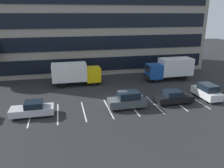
{
  "coord_description": "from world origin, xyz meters",
  "views": [
    {
      "loc": [
        -6.18,
        -25.17,
        10.27
      ],
      "look_at": [
        0.07,
        2.08,
        1.4
      ],
      "focal_mm": 35.64,
      "sensor_mm": 36.0,
      "label": 1
    }
  ],
  "objects_px": {
    "box_truck_blue": "(170,68)",
    "sedan_black": "(174,97)",
    "box_truck_yellow": "(76,73)",
    "suv_charcoal": "(127,100)",
    "sedan_silver": "(33,109)",
    "suv_white": "(207,91)"
  },
  "relations": [
    {
      "from": "sedan_black",
      "to": "sedan_silver",
      "type": "bearing_deg",
      "value": 179.6
    },
    {
      "from": "box_truck_yellow",
      "to": "sedan_silver",
      "type": "bearing_deg",
      "value": -118.17
    },
    {
      "from": "sedan_silver",
      "to": "sedan_black",
      "type": "xyz_separation_m",
      "value": [
        16.07,
        -0.11,
        0.0
      ]
    },
    {
      "from": "box_truck_yellow",
      "to": "sedan_black",
      "type": "relative_size",
      "value": 1.63
    },
    {
      "from": "box_truck_yellow",
      "to": "suv_charcoal",
      "type": "height_order",
      "value": "box_truck_yellow"
    },
    {
      "from": "box_truck_blue",
      "to": "sedan_black",
      "type": "bearing_deg",
      "value": -113.96
    },
    {
      "from": "sedan_silver",
      "to": "suv_charcoal",
      "type": "bearing_deg",
      "value": -1.32
    },
    {
      "from": "box_truck_blue",
      "to": "suv_charcoal",
      "type": "height_order",
      "value": "box_truck_blue"
    },
    {
      "from": "box_truck_blue",
      "to": "sedan_black",
      "type": "xyz_separation_m",
      "value": [
        -4.1,
        -9.23,
        -1.21
      ]
    },
    {
      "from": "box_truck_yellow",
      "to": "sedan_black",
      "type": "height_order",
      "value": "box_truck_yellow"
    },
    {
      "from": "box_truck_yellow",
      "to": "suv_white",
      "type": "bearing_deg",
      "value": -30.64
    },
    {
      "from": "box_truck_yellow",
      "to": "box_truck_blue",
      "type": "distance_m",
      "value": 15.01
    },
    {
      "from": "suv_white",
      "to": "box_truck_yellow",
      "type": "bearing_deg",
      "value": 149.36
    },
    {
      "from": "box_truck_blue",
      "to": "sedan_silver",
      "type": "height_order",
      "value": "box_truck_blue"
    },
    {
      "from": "box_truck_yellow",
      "to": "sedan_silver",
      "type": "height_order",
      "value": "box_truck_yellow"
    },
    {
      "from": "sedan_black",
      "to": "box_truck_yellow",
      "type": "bearing_deg",
      "value": 138.05
    },
    {
      "from": "box_truck_yellow",
      "to": "sedan_black",
      "type": "xyz_separation_m",
      "value": [
        10.89,
        -9.79,
        -1.14
      ]
    },
    {
      "from": "suv_charcoal",
      "to": "sedan_silver",
      "type": "xyz_separation_m",
      "value": [
        -10.25,
        0.24,
        -0.18
      ]
    },
    {
      "from": "box_truck_yellow",
      "to": "suv_white",
      "type": "height_order",
      "value": "box_truck_yellow"
    },
    {
      "from": "sedan_black",
      "to": "suv_white",
      "type": "bearing_deg",
      "value": 5.98
    },
    {
      "from": "box_truck_yellow",
      "to": "box_truck_blue",
      "type": "relative_size",
      "value": 0.96
    },
    {
      "from": "suv_white",
      "to": "sedan_black",
      "type": "relative_size",
      "value": 0.96
    }
  ]
}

